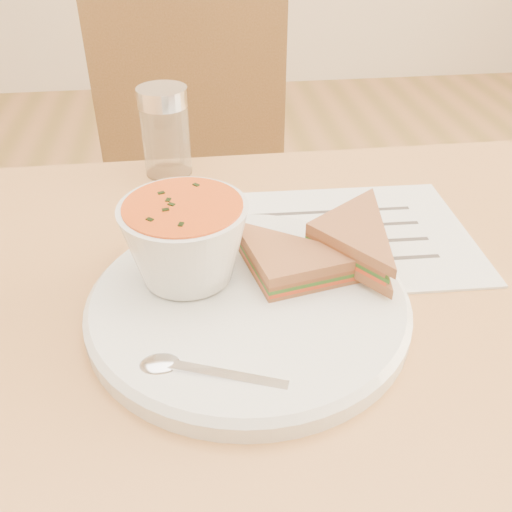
{
  "coord_description": "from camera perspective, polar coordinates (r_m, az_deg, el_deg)",
  "views": [
    {
      "loc": [
        -0.02,
        -0.42,
        1.1
      ],
      "look_at": [
        0.03,
        0.02,
        0.8
      ],
      "focal_mm": 40.0,
      "sensor_mm": 36.0,
      "label": 1
    }
  ],
  "objects": [
    {
      "name": "chair_far",
      "position": [
        1.23,
        -6.63,
        3.78
      ],
      "size": [
        0.46,
        0.46,
        0.95
      ],
      "primitive_type": null,
      "rotation": [
        0.0,
        0.0,
        3.04
      ],
      "color": "brown",
      "rests_on": "floor"
    },
    {
      "name": "plate",
      "position": [
        0.54,
        -0.78,
        -4.91
      ],
      "size": [
        0.31,
        0.31,
        0.02
      ],
      "primitive_type": null,
      "rotation": [
        0.0,
        0.0,
        -0.01
      ],
      "color": "white",
      "rests_on": "dining_table"
    },
    {
      "name": "condiment_shaker",
      "position": [
        0.79,
        -9.04,
        12.16
      ],
      "size": [
        0.08,
        0.08,
        0.12
      ],
      "primitive_type": null,
      "rotation": [
        0.0,
        0.0,
        0.17
      ],
      "color": "silver",
      "rests_on": "dining_table"
    },
    {
      "name": "sandwich_half_b",
      "position": [
        0.57,
        4.93,
        1.84
      ],
      "size": [
        0.15,
        0.15,
        0.03
      ],
      "primitive_type": null,
      "rotation": [
        0.0,
        0.0,
        -0.94
      ],
      "color": "#A45F39",
      "rests_on": "plate"
    },
    {
      "name": "spoon",
      "position": [
        0.46,
        -3.75,
        -11.74
      ],
      "size": [
        0.17,
        0.09,
        0.01
      ],
      "primitive_type": null,
      "rotation": [
        0.0,
        0.0,
        -0.35
      ],
      "color": "silver",
      "rests_on": "plate"
    },
    {
      "name": "sandwich_half_a",
      "position": [
        0.52,
        1.29,
        -3.85
      ],
      "size": [
        0.13,
        0.13,
        0.03
      ],
      "primitive_type": null,
      "rotation": [
        0.0,
        0.0,
        0.21
      ],
      "color": "#A45F39",
      "rests_on": "plate"
    },
    {
      "name": "paper_menu",
      "position": [
        0.66,
        8.07,
        2.0
      ],
      "size": [
        0.31,
        0.23,
        0.0
      ],
      "primitive_type": null,
      "rotation": [
        0.0,
        0.0,
        -0.03
      ],
      "color": "silver",
      "rests_on": "dining_table"
    },
    {
      "name": "soup_bowl",
      "position": [
        0.54,
        -7.03,
        1.11
      ],
      "size": [
        0.15,
        0.15,
        0.08
      ],
      "primitive_type": null,
      "rotation": [
        0.0,
        0.0,
        -0.29
      ],
      "color": "white",
      "rests_on": "plate"
    }
  ]
}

